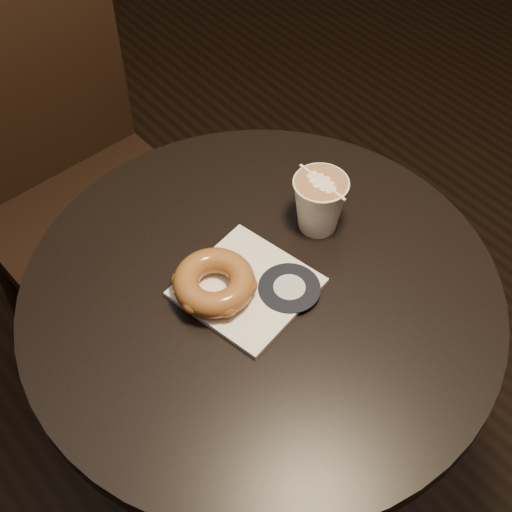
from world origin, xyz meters
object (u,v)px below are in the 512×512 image
chair (64,159)px  pastry_bag (247,287)px  doughnut (214,282)px  cafe_table (261,361)px  latte_cup (319,204)px

chair → pastry_bag: size_ratio=6.27×
doughnut → cafe_table: bearing=-32.5°
chair → cafe_table: bearing=-90.1°
pastry_bag → doughnut: doughnut is taller
chair → pastry_bag: (-0.00, -0.58, 0.16)m
cafe_table → chair: size_ratio=0.71×
cafe_table → chair: 0.60m
pastry_bag → doughnut: 0.05m
chair → latte_cup: (0.16, -0.55, 0.21)m
cafe_table → latte_cup: (0.15, 0.04, 0.25)m
cafe_table → doughnut: doughnut is taller
chair → pastry_bag: 0.60m
pastry_bag → latte_cup: 0.17m
latte_cup → chair: bearing=106.4°
cafe_table → pastry_bag: size_ratio=4.44×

